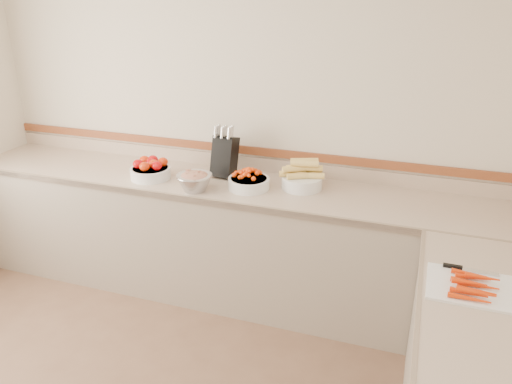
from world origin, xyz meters
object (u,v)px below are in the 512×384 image
(rhubarb_bowl, at_px, (195,181))
(knife_block, at_px, (225,155))
(cherry_tomato_bowl, at_px, (249,181))
(cutting_board, at_px, (474,287))
(corn_bowl, at_px, (302,178))
(tomato_bowl, at_px, (151,170))

(rhubarb_bowl, bearing_deg, knife_block, 75.52)
(cherry_tomato_bowl, bearing_deg, cutting_board, -30.91)
(cherry_tomato_bowl, height_order, corn_bowl, corn_bowl)
(tomato_bowl, relative_size, cherry_tomato_bowl, 1.02)
(tomato_bowl, bearing_deg, knife_block, 23.51)
(corn_bowl, height_order, cutting_board, corn_bowl)
(knife_block, xyz_separation_m, rhubarb_bowl, (-0.09, -0.33, -0.08))
(knife_block, xyz_separation_m, cherry_tomato_bowl, (0.25, -0.17, -0.10))
(knife_block, xyz_separation_m, corn_bowl, (0.59, -0.05, -0.08))
(knife_block, relative_size, cherry_tomato_bowl, 1.35)
(cutting_board, bearing_deg, corn_bowl, 137.74)
(corn_bowl, bearing_deg, rhubarb_bowl, -157.35)
(rhubarb_bowl, relative_size, cutting_board, 0.59)
(tomato_bowl, relative_size, corn_bowl, 0.94)
(knife_block, relative_size, corn_bowl, 1.23)
(knife_block, height_order, tomato_bowl, knife_block)
(knife_block, height_order, cutting_board, knife_block)
(tomato_bowl, xyz_separation_m, cutting_board, (2.13, -0.79, -0.05))
(tomato_bowl, height_order, corn_bowl, corn_bowl)
(corn_bowl, bearing_deg, cherry_tomato_bowl, -160.55)
(knife_block, distance_m, cutting_board, 1.92)
(rhubarb_bowl, bearing_deg, cutting_board, -21.31)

